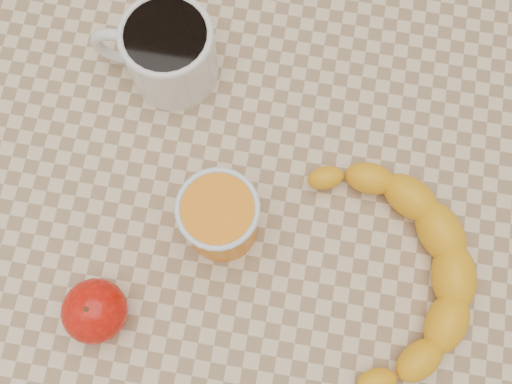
% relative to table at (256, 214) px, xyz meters
% --- Properties ---
extents(ground, '(3.00, 3.00, 0.00)m').
position_rel_table_xyz_m(ground, '(0.00, 0.00, -0.66)').
color(ground, tan).
rests_on(ground, ground).
extents(table, '(0.80, 0.80, 0.75)m').
position_rel_table_xyz_m(table, '(0.00, 0.00, 0.00)').
color(table, beige).
rests_on(table, ground).
extents(coffee_mug, '(0.14, 0.10, 0.09)m').
position_rel_table_xyz_m(coffee_mug, '(-0.12, 0.13, 0.13)').
color(coffee_mug, silver).
rests_on(coffee_mug, table).
extents(orange_juice_glass, '(0.08, 0.08, 0.09)m').
position_rel_table_xyz_m(orange_juice_glass, '(-0.03, -0.04, 0.13)').
color(orange_juice_glass, orange).
rests_on(orange_juice_glass, table).
extents(apple, '(0.08, 0.08, 0.06)m').
position_rel_table_xyz_m(apple, '(-0.14, -0.15, 0.12)').
color(apple, '#980705').
rests_on(apple, table).
extents(banana, '(0.31, 0.36, 0.05)m').
position_rel_table_xyz_m(banana, '(0.15, -0.06, 0.11)').
color(banana, gold).
rests_on(banana, table).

